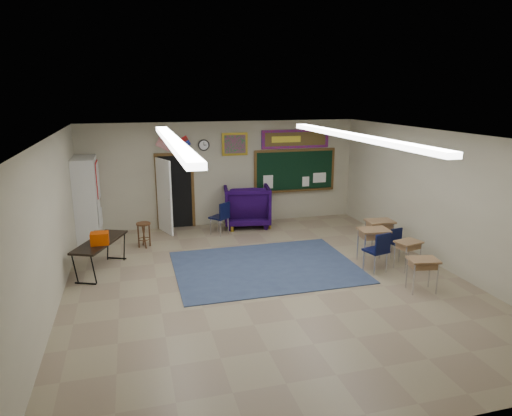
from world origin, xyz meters
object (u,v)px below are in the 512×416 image
object	(u,v)px
wingback_armchair	(247,205)
folding_table	(101,255)
wooden_stool	(144,235)
student_desk_front_right	(379,234)
student_desk_front_left	(373,244)

from	to	relation	value
wingback_armchair	folding_table	xyz separation A→B (m)	(-3.92, -2.61, -0.23)
wooden_stool	folding_table	bearing A→B (deg)	-124.40
wingback_armchair	folding_table	bearing A→B (deg)	42.92
student_desk_front_right	folding_table	world-z (taller)	folding_table
wingback_armchair	student_desk_front_left	size ratio (longest dim) A/B	1.68
wingback_armchair	student_desk_front_left	world-z (taller)	wingback_armchair
student_desk_front_right	wooden_stool	bearing A→B (deg)	165.28
student_desk_front_right	folding_table	xyz separation A→B (m)	(-6.51, 0.42, -0.06)
folding_table	wooden_stool	distance (m)	1.69
wingback_armchair	wooden_stool	size ratio (longest dim) A/B	2.11
folding_table	wooden_stool	size ratio (longest dim) A/B	2.76
folding_table	wooden_stool	world-z (taller)	folding_table
student_desk_front_right	folding_table	size ratio (longest dim) A/B	0.44
student_desk_front_left	wingback_armchair	bearing A→B (deg)	124.19
student_desk_front_right	wooden_stool	world-z (taller)	student_desk_front_right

